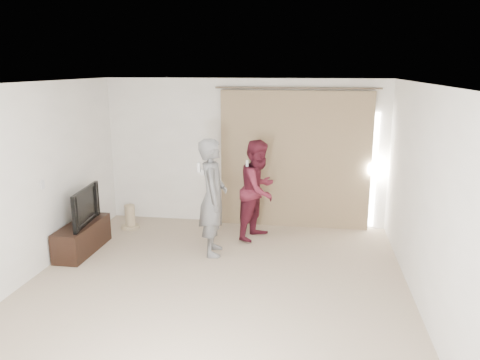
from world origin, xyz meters
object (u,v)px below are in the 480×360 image
Objects in this scene: tv_console at (82,237)px; person_man at (213,197)px; person_woman at (259,190)px; tv at (80,206)px.

tv_console is 2.14m from person_man.
person_woman is at bearing 21.56° from tv_console.
tv_console is at bearing -0.00° from tv.
person_man reaches higher than tv_console.
tv is at bearing -158.44° from person_woman.
person_man reaches higher than person_woman.
tv_console is at bearing -172.98° from person_man.
person_man is at bearing -88.69° from tv.
person_woman is (2.61, 1.03, 0.60)m from tv_console.
person_man is at bearing 7.02° from tv_console.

